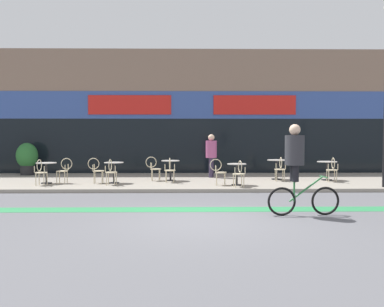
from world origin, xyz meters
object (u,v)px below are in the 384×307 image
(cafe_chair_3_side, at_px, (218,170))
(bistro_table_3, at_px, (237,170))
(cafe_chair_0_near, at_px, (40,170))
(bistro_table_0, at_px, (46,169))
(bistro_table_1, at_px, (114,168))
(bistro_table_5, at_px, (327,167))
(cyclist_0, at_px, (297,162))
(cafe_chair_4_near, at_px, (280,167))
(planter_pot, at_px, (27,158))
(cafe_chair_1_side, at_px, (96,169))
(pedestrian_near_end, at_px, (211,152))
(cafe_chair_2_near, at_px, (170,168))
(bistro_table_4, at_px, (277,165))
(cafe_chair_5_near, at_px, (332,168))
(cafe_chair_1_near, at_px, (111,170))
(cafe_chair_2_side, at_px, (154,167))
(cafe_chair_0_side, at_px, (64,169))
(bistro_table_2, at_px, (170,166))
(cafe_chair_3_near, at_px, (239,172))

(cafe_chair_3_side, bearing_deg, bistro_table_3, 1.91)
(cafe_chair_0_near, relative_size, cafe_chair_3_side, 1.00)
(cafe_chair_0_near, bearing_deg, bistro_table_0, 3.78)
(bistro_table_1, distance_m, bistro_table_5, 7.94)
(bistro_table_5, relative_size, cyclist_0, 0.35)
(cafe_chair_4_near, height_order, planter_pot, planter_pot)
(cafe_chair_1_side, xyz_separation_m, pedestrian_near_end, (4.21, 1.99, 0.51))
(bistro_table_1, height_order, cafe_chair_3_side, cafe_chair_3_side)
(cafe_chair_3_side, relative_size, planter_pot, 0.66)
(cafe_chair_3_side, xyz_separation_m, planter_pot, (-7.81, 3.72, 0.22))
(bistro_table_1, distance_m, cafe_chair_2_near, 1.99)
(bistro_table_4, height_order, planter_pot, planter_pot)
(cafe_chair_2_near, bearing_deg, planter_pot, 65.87)
(cafe_chair_4_near, distance_m, cafe_chair_5_near, 1.86)
(bistro_table_3, height_order, bistro_table_5, bistro_table_3)
(bistro_table_3, distance_m, planter_pot, 9.23)
(bistro_table_0, relative_size, cafe_chair_1_side, 0.82)
(cafe_chair_1_near, xyz_separation_m, cafe_chair_5_near, (7.89, 0.82, 0.00))
(cafe_chair_0_near, distance_m, cafe_chair_2_side, 4.01)
(bistro_table_3, height_order, cafe_chair_0_side, cafe_chair_0_side)
(bistro_table_2, bearing_deg, cafe_chair_2_side, -178.98)
(cafe_chair_1_side, distance_m, cafe_chair_3_near, 5.10)
(bistro_table_4, xyz_separation_m, bistro_table_5, (1.84, -0.29, -0.03))
(cyclist_0, bearing_deg, bistro_table_4, 78.74)
(bistro_table_1, height_order, cafe_chair_2_side, cafe_chair_2_side)
(cafe_chair_3_side, xyz_separation_m, pedestrian_near_end, (-0.09, 2.65, 0.51))
(bistro_table_4, relative_size, planter_pot, 0.56)
(cafe_chair_0_near, bearing_deg, cafe_chair_3_near, -90.99)
(cafe_chair_5_near, bearing_deg, cafe_chair_0_near, 98.59)
(cafe_chair_3_near, distance_m, pedestrian_near_end, 3.39)
(cafe_chair_2_near, xyz_separation_m, cyclist_0, (3.13, -5.71, 0.62))
(bistro_table_5, xyz_separation_m, planter_pot, (-12.03, 2.24, 0.22))
(cafe_chair_0_near, xyz_separation_m, cafe_chair_5_near, (10.28, 0.87, 0.00))
(bistro_table_2, relative_size, planter_pot, 0.56)
(cafe_chair_2_side, relative_size, pedestrian_near_end, 0.52)
(bistro_table_3, bearing_deg, cafe_chair_3_near, -89.04)
(cafe_chair_1_near, bearing_deg, bistro_table_4, -69.96)
(cyclist_0, distance_m, pedestrian_near_end, 7.73)
(cafe_chair_3_near, distance_m, cafe_chair_3_side, 0.89)
(cafe_chair_0_near, bearing_deg, bistro_table_5, -77.45)
(bistro_table_4, relative_size, cafe_chair_0_side, 0.84)
(cafe_chair_4_near, bearing_deg, cafe_chair_3_near, 136.87)
(cafe_chair_1_near, xyz_separation_m, cafe_chair_3_side, (3.68, -0.04, 0.00))
(cafe_chair_0_side, height_order, cafe_chair_1_side, same)
(cafe_chair_2_side, distance_m, cafe_chair_4_near, 4.69)
(planter_pot, bearing_deg, cafe_chair_3_near, -27.25)
(cafe_chair_3_near, distance_m, cafe_chair_5_near, 3.87)
(pedestrian_near_end, bearing_deg, cafe_chair_4_near, -14.60)
(cafe_chair_0_side, xyz_separation_m, cyclist_0, (6.88, -5.54, 0.62))
(cafe_chair_4_near, relative_size, cyclist_0, 0.42)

